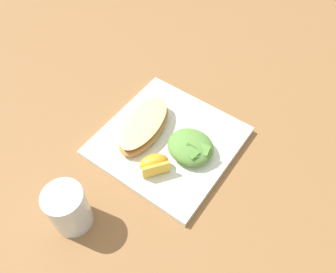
{
  "coord_description": "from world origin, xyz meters",
  "views": [
    {
      "loc": [
        0.25,
        -0.35,
        0.61
      ],
      "look_at": [
        0.0,
        0.0,
        0.03
      ],
      "focal_mm": 35.93,
      "sensor_mm": 36.0,
      "label": 1
    }
  ],
  "objects": [
    {
      "name": "cheesy_pizza_bread",
      "position": [
        -0.06,
        -0.01,
        0.03
      ],
      "size": [
        0.1,
        0.18,
        0.04
      ],
      "color": "#B77F42",
      "rests_on": "white_plate"
    },
    {
      "name": "ground",
      "position": [
        0.0,
        0.0,
        0.0
      ],
      "size": [
        3.0,
        3.0,
        0.0
      ],
      "primitive_type": "plane",
      "color": "olive"
    },
    {
      "name": "white_plate",
      "position": [
        0.0,
        0.0,
        0.01
      ],
      "size": [
        0.28,
        0.28,
        0.02
      ],
      "primitive_type": "cube",
      "color": "white",
      "rests_on": "ground"
    },
    {
      "name": "green_salad_pile",
      "position": [
        0.06,
        -0.0,
        0.04
      ],
      "size": [
        0.1,
        0.09,
        0.04
      ],
      "color": "#5B8E3D",
      "rests_on": "white_plate"
    },
    {
      "name": "drinking_clear_cup",
      "position": [
        -0.04,
        -0.25,
        0.05
      ],
      "size": [
        0.07,
        0.07,
        0.1
      ],
      "primitive_type": "cylinder",
      "color": "silver",
      "rests_on": "ground"
    },
    {
      "name": "orange_wedge_front",
      "position": [
        0.02,
        -0.08,
        0.04
      ],
      "size": [
        0.06,
        0.07,
        0.04
      ],
      "color": "orange",
      "rests_on": "white_plate"
    }
  ]
}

